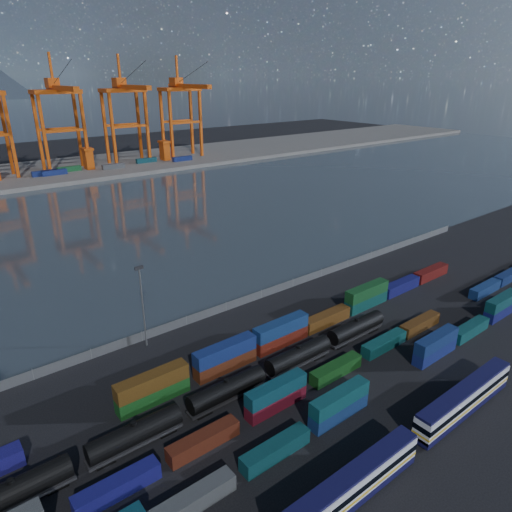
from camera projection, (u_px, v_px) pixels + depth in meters
ground at (353, 351)px, 86.40m from camera, size 700.00×700.00×0.00m
harbor_water at (127, 221)px, 163.22m from camera, size 700.00×700.00×0.00m
far_quay at (45, 172)px, 239.69m from camera, size 700.00×70.00×2.00m
passenger_train at (350, 488)px, 54.89m from camera, size 74.83×2.82×4.84m
container_row_south at (424, 355)px, 81.82m from camera, size 138.25×2.23×4.75m
container_row_mid at (346, 362)px, 80.34m from camera, size 141.27×2.22×4.72m
container_row_north at (267, 341)px, 85.68m from camera, size 128.77×2.44×5.21m
tanker_string at (184, 411)px, 67.82m from camera, size 91.45×3.00×4.29m
waterfront_fence at (261, 294)px, 106.51m from camera, size 160.12×0.12×2.20m
yard_light_mast at (142, 302)px, 84.80m from camera, size 1.60×0.40×16.60m
gantry_cranes at (20, 103)px, 217.54m from camera, size 197.77×43.73×59.21m
quay_containers at (29, 175)px, 221.90m from camera, size 172.58×10.99×2.60m
straddle_carriers at (43, 163)px, 228.42m from camera, size 140.00×7.00×11.10m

